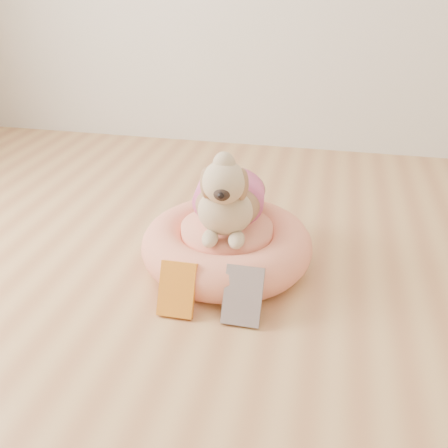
% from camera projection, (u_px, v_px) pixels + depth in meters
% --- Properties ---
extents(floor, '(4.50, 4.50, 0.00)m').
position_uv_depth(floor, '(142.00, 419.00, 1.30)').
color(floor, '#BC7E4E').
rests_on(floor, ground).
extents(pet_bed, '(0.66, 0.66, 0.17)m').
position_uv_depth(pet_bed, '(227.00, 245.00, 1.94)').
color(pet_bed, '#FD8363').
rests_on(pet_bed, floor).
extents(dog, '(0.37, 0.50, 0.34)m').
position_uv_depth(dog, '(228.00, 183.00, 1.82)').
color(dog, brown).
rests_on(dog, pet_bed).
extents(book_yellow, '(0.12, 0.11, 0.17)m').
position_uv_depth(book_yellow, '(177.00, 289.00, 1.67)').
color(book_yellow, yellow).
rests_on(book_yellow, floor).
extents(book_white, '(0.13, 0.12, 0.18)m').
position_uv_depth(book_white, '(243.00, 296.00, 1.64)').
color(book_white, silver).
rests_on(book_white, floor).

